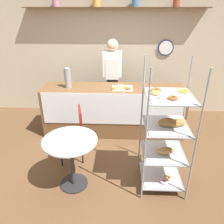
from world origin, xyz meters
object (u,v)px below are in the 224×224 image
pastry_rack (166,135)px  coffee_carafe (68,78)px  cafe_table (71,151)px  donut_tray_counter (122,88)px  cafe_chair (75,129)px  person_worker (112,78)px

pastry_rack → coffee_carafe: 2.11m
cafe_table → donut_tray_counter: (0.65, 1.44, 0.39)m
cafe_chair → donut_tray_counter: donut_tray_counter is taller
cafe_chair → donut_tray_counter: (0.71, 0.84, 0.40)m
cafe_table → donut_tray_counter: size_ratio=2.00×
donut_tray_counter → pastry_rack: bearing=-67.2°
pastry_rack → cafe_table: 1.24m
person_worker → coffee_carafe: person_worker is taller
pastry_rack → coffee_carafe: bearing=138.1°
person_worker → coffee_carafe: (-0.79, -0.53, 0.15)m
donut_tray_counter → coffee_carafe: bearing=178.0°
cafe_table → donut_tray_counter: bearing=65.7°
coffee_carafe → person_worker: bearing=34.1°
person_worker → donut_tray_counter: size_ratio=4.63×
person_worker → donut_tray_counter: person_worker is taller
person_worker → cafe_table: person_worker is taller
pastry_rack → donut_tray_counter: size_ratio=4.68×
pastry_rack → cafe_chair: pastry_rack is taller
cafe_table → coffee_carafe: 1.61m
pastry_rack → person_worker: (-0.76, 1.93, 0.16)m
pastry_rack → cafe_chair: size_ratio=1.96×
person_worker → cafe_table: (-0.46, -2.01, -0.40)m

